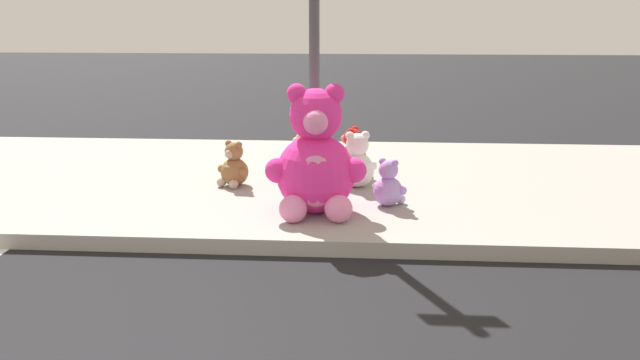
{
  "coord_description": "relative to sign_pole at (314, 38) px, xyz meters",
  "views": [
    {
      "loc": [
        1.5,
        -2.2,
        2.12
      ],
      "look_at": [
        1.11,
        3.6,
        0.55
      ],
      "focal_mm": 35.28,
      "sensor_mm": 36.0,
      "label": 1
    }
  ],
  "objects": [
    {
      "name": "sidewalk",
      "position": [
        -1.0,
        0.8,
        -1.77
      ],
      "size": [
        28.0,
        4.4,
        0.15
      ],
      "primitive_type": "cube",
      "color": "#9E9B93",
      "rests_on": "ground_plane"
    },
    {
      "name": "sign_pole",
      "position": [
        0.0,
        0.0,
        0.0
      ],
      "size": [
        0.56,
        0.11,
        3.2
      ],
      "color": "#4C4C51",
      "rests_on": "sidewalk"
    },
    {
      "name": "plush_pink_large",
      "position": [
        0.06,
        -0.59,
        -1.18
      ],
      "size": [
        1.0,
        0.88,
        1.29
      ],
      "color": "#F22D93",
      "rests_on": "sidewalk"
    },
    {
      "name": "plush_brown",
      "position": [
        -0.97,
        0.37,
        -1.49
      ],
      "size": [
        0.37,
        0.38,
        0.53
      ],
      "color": "olive",
      "rests_on": "sidewalk"
    },
    {
      "name": "plush_lavender",
      "position": [
        0.79,
        -0.28,
        -1.5
      ],
      "size": [
        0.35,
        0.36,
        0.5
      ],
      "color": "#B28CD8",
      "rests_on": "sidewalk"
    },
    {
      "name": "plush_white",
      "position": [
        0.45,
        0.44,
        -1.44
      ],
      "size": [
        0.49,
        0.46,
        0.65
      ],
      "color": "white",
      "rests_on": "sidewalk"
    },
    {
      "name": "plush_red",
      "position": [
        0.38,
        1.02,
        -1.46
      ],
      "size": [
        0.42,
        0.44,
        0.59
      ],
      "color": "red",
      "rests_on": "sidewalk"
    },
    {
      "name": "plush_tan",
      "position": [
        -0.2,
        0.85,
        -1.46
      ],
      "size": [
        0.41,
        0.45,
        0.59
      ],
      "color": "tan",
      "rests_on": "sidewalk"
    }
  ]
}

